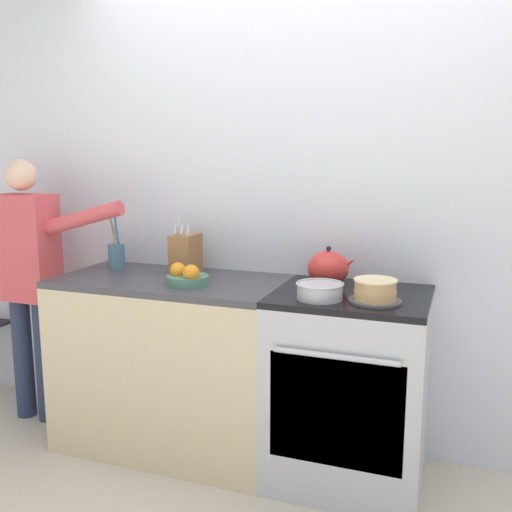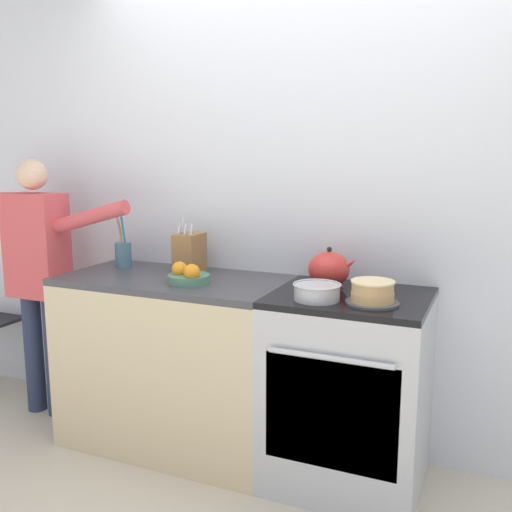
% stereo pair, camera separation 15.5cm
% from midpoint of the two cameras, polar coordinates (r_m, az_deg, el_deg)
% --- Properties ---
extents(ground_plane, '(16.00, 16.00, 0.00)m').
position_cam_midpoint_polar(ground_plane, '(2.81, 2.60, -23.17)').
color(ground_plane, beige).
extents(wall_back, '(8.00, 0.04, 2.60)m').
position_cam_midpoint_polar(wall_back, '(2.95, 7.19, 5.38)').
color(wall_back, silver).
rests_on(wall_back, ground_plane).
extents(counter_cabinet, '(1.17, 0.61, 0.92)m').
position_cam_midpoint_polar(counter_cabinet, '(3.10, -6.64, -10.41)').
color(counter_cabinet, beige).
rests_on(counter_cabinet, ground_plane).
extents(stove_range, '(0.70, 0.64, 0.92)m').
position_cam_midpoint_polar(stove_range, '(2.77, 10.78, -13.03)').
color(stove_range, '#B7BABF').
rests_on(stove_range, ground_plane).
extents(layer_cake, '(0.23, 0.23, 0.10)m').
position_cam_midpoint_polar(layer_cake, '(2.48, 13.34, -3.62)').
color(layer_cake, '#4C4C51').
rests_on(layer_cake, stove_range).
extents(tea_kettle, '(0.24, 0.20, 0.19)m').
position_cam_midpoint_polar(tea_kettle, '(2.75, 8.95, -1.34)').
color(tea_kettle, red).
rests_on(tea_kettle, stove_range).
extents(mixing_bowl, '(0.21, 0.21, 0.07)m').
position_cam_midpoint_polar(mixing_bowl, '(2.50, 7.88, -3.56)').
color(mixing_bowl, '#B7BABF').
rests_on(mixing_bowl, stove_range).
extents(knife_block, '(0.12, 0.17, 0.31)m').
position_cam_midpoint_polar(knife_block, '(3.04, -5.22, 0.29)').
color(knife_block, olive).
rests_on(knife_block, counter_cabinet).
extents(utensil_crock, '(0.09, 0.09, 0.35)m').
position_cam_midpoint_polar(utensil_crock, '(3.26, -11.83, 0.30)').
color(utensil_crock, '#477084').
rests_on(utensil_crock, counter_cabinet).
extents(fruit_bowl, '(0.21, 0.21, 0.11)m').
position_cam_midpoint_polar(fruit_bowl, '(2.80, -5.27, -2.03)').
color(fruit_bowl, '#4C7F66').
rests_on(fruit_bowl, counter_cabinet).
extents(person_baker, '(0.89, 0.20, 1.51)m').
position_cam_midpoint_polar(person_baker, '(3.51, -19.68, -1.03)').
color(person_baker, '#283351').
rests_on(person_baker, ground_plane).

